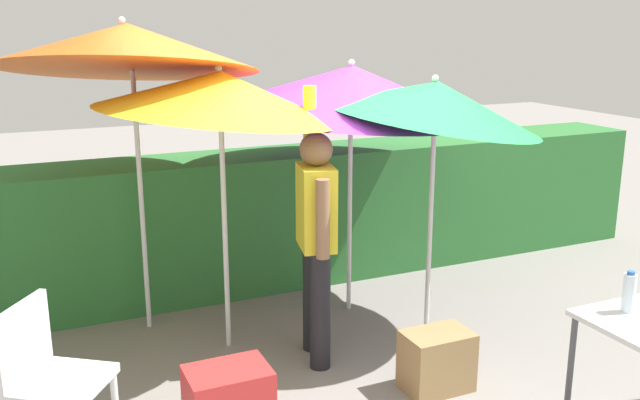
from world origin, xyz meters
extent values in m
plane|color=gray|center=(0.00, 0.00, 0.00)|extent=(24.00, 24.00, 0.00)
cube|color=#2D7033|center=(0.00, 1.69, 0.59)|extent=(8.00, 0.70, 1.18)
cylinder|color=silver|center=(0.50, 0.83, 0.81)|extent=(0.04, 0.04, 1.61)
cone|color=purple|center=(0.50, 0.84, 1.79)|extent=(2.08, 2.07, 0.52)
sphere|color=silver|center=(0.51, 0.85, 1.99)|extent=(0.05, 0.05, 0.05)
cylinder|color=silver|center=(-0.61, 0.58, 0.85)|extent=(0.04, 0.04, 1.69)
cone|color=yellow|center=(-0.60, 0.60, 1.84)|extent=(1.67, 1.65, 0.47)
sphere|color=silver|center=(-0.60, 0.61, 2.00)|extent=(0.05, 0.05, 0.05)
cylinder|color=silver|center=(0.87, 0.23, 0.81)|extent=(0.04, 0.04, 1.61)
cone|color=green|center=(0.88, 0.25, 1.75)|extent=(1.61, 1.59, 0.59)
sphere|color=silver|center=(0.89, 0.27, 1.91)|extent=(0.05, 0.05, 0.05)
cylinder|color=silver|center=(-1.07, 1.15, 0.98)|extent=(0.04, 0.04, 1.97)
cone|color=#EA5919|center=(-1.10, 1.16, 2.13)|extent=(1.89, 1.88, 0.72)
sphere|color=silver|center=(-1.12, 1.17, 2.31)|extent=(0.05, 0.05, 0.05)
cylinder|color=black|center=(-0.07, 0.28, 0.41)|extent=(0.14, 0.14, 0.82)
cylinder|color=black|center=(-0.13, 0.01, 0.41)|extent=(0.14, 0.14, 0.82)
cube|color=yellow|center=(-0.10, 0.14, 1.10)|extent=(0.30, 0.40, 0.56)
sphere|color=#8C6647|center=(-0.10, 0.14, 1.49)|extent=(0.22, 0.22, 0.22)
cylinder|color=yellow|center=(-0.05, 0.37, 1.60)|extent=(0.11, 0.11, 0.56)
cylinder|color=#8C6647|center=(-0.15, -0.08, 1.08)|extent=(0.11, 0.11, 0.52)
cube|color=silver|center=(-1.80, -0.39, 0.47)|extent=(0.61, 0.61, 0.05)
cube|color=silver|center=(-1.96, -0.28, 0.69)|extent=(0.29, 0.38, 0.40)
cube|color=#9E7A4C|center=(0.43, -0.56, 0.20)|extent=(0.43, 0.29, 0.39)
cylinder|color=#4C4C51|center=(0.88, -1.24, 0.35)|extent=(0.04, 0.04, 0.70)
cylinder|color=silver|center=(1.13, -1.36, 0.84)|extent=(0.07, 0.07, 0.22)
cylinder|color=#2D60B7|center=(1.13, -1.36, 0.96)|extent=(0.04, 0.04, 0.02)
camera|label=1|loc=(-1.91, -3.95, 2.31)|focal=39.08mm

